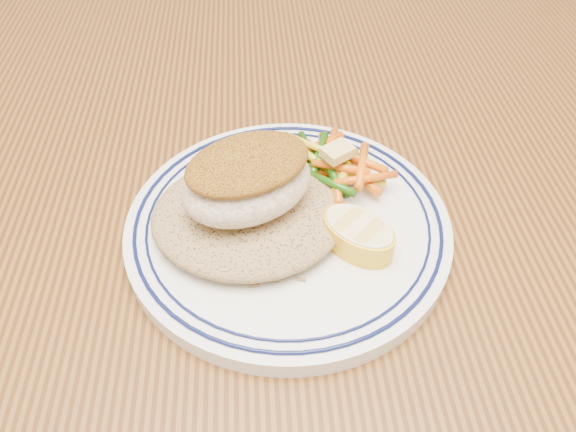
# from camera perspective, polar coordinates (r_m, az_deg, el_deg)

# --- Properties ---
(dining_table) EXTENTS (1.50, 0.90, 0.75)m
(dining_table) POSITION_cam_1_polar(r_m,az_deg,el_deg) (0.55, -4.03, -6.95)
(dining_table) COLOR #47270E
(dining_table) RESTS_ON ground
(plate) EXTENTS (0.26, 0.26, 0.02)m
(plate) POSITION_cam_1_polar(r_m,az_deg,el_deg) (0.45, 0.00, -0.93)
(plate) COLOR white
(plate) RESTS_ON dining_table
(rice_pilaf) EXTENTS (0.15, 0.13, 0.03)m
(rice_pilaf) POSITION_cam_1_polar(r_m,az_deg,el_deg) (0.44, -4.00, 0.43)
(rice_pilaf) COLOR olive
(rice_pilaf) RESTS_ON plate
(fish_fillet) EXTENTS (0.12, 0.11, 0.05)m
(fish_fillet) POSITION_cam_1_polar(r_m,az_deg,el_deg) (0.41, -4.12, 3.73)
(fish_fillet) COLOR beige
(fish_fillet) RESTS_ON rice_pilaf
(vegetable_pile) EXTENTS (0.11, 0.10, 0.03)m
(vegetable_pile) POSITION_cam_1_polar(r_m,az_deg,el_deg) (0.48, 3.92, 5.06)
(vegetable_pile) COLOR #194B09
(vegetable_pile) RESTS_ON plate
(butter_pat) EXTENTS (0.03, 0.03, 0.01)m
(butter_pat) POSITION_cam_1_polar(r_m,az_deg,el_deg) (0.46, 5.06, 6.51)
(butter_pat) COLOR #E0C86D
(butter_pat) RESTS_ON vegetable_pile
(lemon_wedge) EXTENTS (0.08, 0.08, 0.02)m
(lemon_wedge) POSITION_cam_1_polar(r_m,az_deg,el_deg) (0.42, 7.14, -1.83)
(lemon_wedge) COLOR yellow
(lemon_wedge) RESTS_ON plate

